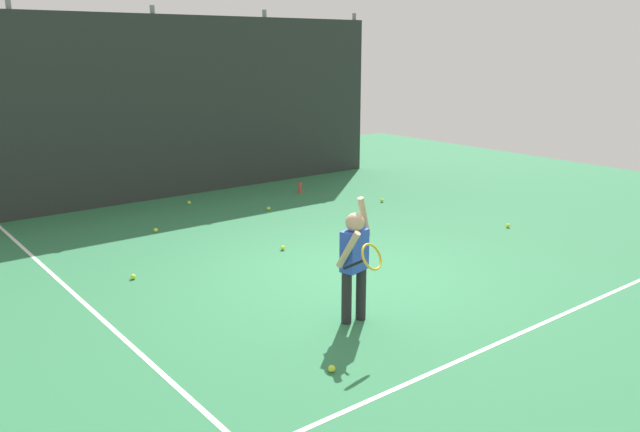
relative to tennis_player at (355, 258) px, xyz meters
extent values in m
plane|color=#2D7247|center=(0.94, 1.19, -0.73)|extent=(20.00, 20.00, 0.00)
cube|color=white|center=(0.94, -1.29, -0.72)|extent=(9.00, 0.05, 0.00)
cube|color=white|center=(-2.12, 2.19, -0.72)|extent=(0.05, 9.00, 0.00)
cube|color=#282D2B|center=(0.94, 6.72, 1.00)|extent=(10.09, 0.08, 3.45)
cylinder|color=slate|center=(-1.51, 6.78, 1.07)|extent=(0.09, 0.09, 3.60)
cylinder|color=slate|center=(0.94, 6.78, 1.07)|extent=(0.09, 0.09, 3.60)
cylinder|color=slate|center=(3.39, 6.78, 1.07)|extent=(0.09, 0.09, 3.60)
cylinder|color=slate|center=(5.84, 6.78, 1.07)|extent=(0.09, 0.09, 3.60)
cylinder|color=#232326|center=(-0.09, 0.03, -0.44)|extent=(0.11, 0.11, 0.58)
cylinder|color=#232326|center=(0.10, 0.01, -0.44)|extent=(0.11, 0.11, 0.58)
cube|color=blue|center=(0.01, 0.02, 0.07)|extent=(0.33, 0.23, 0.44)
sphere|color=tan|center=(0.01, 0.02, 0.38)|extent=(0.20, 0.20, 0.20)
cylinder|color=tan|center=(0.19, 0.08, 0.39)|extent=(0.22, 0.11, 0.46)
cylinder|color=tan|center=(-0.17, -0.08, 0.14)|extent=(0.13, 0.30, 0.43)
cylinder|color=black|center=(-0.21, -0.22, 0.03)|extent=(0.08, 0.24, 0.15)
torus|color=yellow|center=(-0.16, -0.43, 0.16)|extent=(0.31, 0.22, 0.26)
cylinder|color=#D83F33|center=(3.26, 5.41, -0.62)|extent=(0.07, 0.07, 0.22)
sphere|color=#CCE033|center=(4.42, 1.24, -0.69)|extent=(0.07, 0.07, 0.07)
sphere|color=#CCE033|center=(1.04, 5.91, -0.69)|extent=(0.07, 0.07, 0.07)
sphere|color=#CCE033|center=(-0.89, -0.71, -0.69)|extent=(0.07, 0.07, 0.07)
sphere|color=#CCE033|center=(0.83, 2.54, -0.69)|extent=(0.07, 0.07, 0.07)
sphere|color=#CCE033|center=(-0.23, 4.56, -0.69)|extent=(0.07, 0.07, 0.07)
sphere|color=#CCE033|center=(1.97, 4.62, -0.69)|extent=(0.07, 0.07, 0.07)
sphere|color=#CCE033|center=(4.01, 3.81, -0.69)|extent=(0.07, 0.07, 0.07)
sphere|color=#CCE033|center=(-1.36, 2.72, -0.69)|extent=(0.07, 0.07, 0.07)
camera|label=1|loc=(-4.24, -4.82, 2.15)|focal=36.09mm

